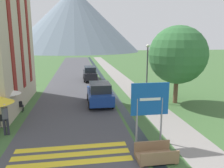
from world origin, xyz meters
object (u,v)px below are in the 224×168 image
(road_sign, at_px, (150,104))
(person_standing_terrace, at_px, (5,117))
(cafe_umbrella_middle_white, at_px, (5,91))
(streetlamp, at_px, (147,68))
(tree_by_path, at_px, (178,55))
(footbridge, at_px, (156,155))
(parked_car_far, at_px, (90,73))
(cafe_chair_near_left, at_px, (4,119))
(cafe_chair_far_right, at_px, (20,105))
(person_seated_far, at_px, (14,105))
(cafe_chair_far_left, at_px, (20,106))
(parked_car_near, at_px, (100,93))

(road_sign, xyz_separation_m, person_standing_terrace, (-7.57, 2.18, -1.04))
(cafe_umbrella_middle_white, distance_m, streetlamp, 10.95)
(road_sign, xyz_separation_m, tree_by_path, (4.55, 6.73, 1.94))
(footbridge, bearing_deg, parked_car_far, 95.12)
(parked_car_far, height_order, cafe_chair_near_left, parked_car_far)
(road_sign, xyz_separation_m, cafe_chair_far_right, (-7.85, 6.25, -1.58))
(road_sign, distance_m, tree_by_path, 8.35)
(person_seated_far, relative_size, tree_by_path, 0.19)
(road_sign, height_order, person_standing_terrace, road_sign)
(footbridge, height_order, cafe_chair_far_left, cafe_chair_far_left)
(tree_by_path, bearing_deg, cafe_chair_far_left, -177.15)
(road_sign, height_order, footbridge, road_sign)
(cafe_umbrella_middle_white, relative_size, person_seated_far, 1.74)
(streetlamp, bearing_deg, cafe_chair_near_left, -157.68)
(cafe_chair_near_left, bearing_deg, parked_car_near, 52.84)
(road_sign, xyz_separation_m, parked_car_far, (-1.99, 18.40, -1.19))
(road_sign, height_order, person_seated_far, road_sign)
(footbridge, height_order, streetlamp, streetlamp)
(parked_car_near, xyz_separation_m, cafe_umbrella_middle_white, (-6.49, -2.38, 1.00))
(cafe_chair_far_right, relative_size, person_seated_far, 0.70)
(cafe_chair_far_left, distance_m, person_standing_terrace, 3.99)
(parked_car_far, xyz_separation_m, cafe_chair_near_left, (-6.07, -15.05, -0.40))
(road_sign, distance_m, streetlamp, 7.97)
(parked_car_near, bearing_deg, footbridge, -79.81)
(tree_by_path, bearing_deg, parked_car_near, 174.96)
(road_sign, distance_m, person_seated_far, 10.13)
(tree_by_path, bearing_deg, cafe_umbrella_middle_white, -171.92)
(footbridge, height_order, person_seated_far, person_seated_far)
(cafe_umbrella_middle_white, bearing_deg, streetlamp, 14.23)
(person_seated_far, height_order, streetlamp, streetlamp)
(cafe_chair_far_left, xyz_separation_m, streetlamp, (10.07, 1.47, 2.40))
(footbridge, relative_size, cafe_umbrella_middle_white, 0.81)
(cafe_chair_far_left, bearing_deg, road_sign, -36.00)
(person_seated_far, bearing_deg, footbridge, -43.14)
(parked_car_far, height_order, person_standing_terrace, parked_car_far)
(person_standing_terrace, bearing_deg, cafe_chair_far_left, 93.24)
(person_seated_far, bearing_deg, road_sign, -35.63)
(person_seated_far, bearing_deg, cafe_chair_far_left, 37.71)
(parked_car_near, relative_size, cafe_chair_far_right, 4.84)
(cafe_umbrella_middle_white, height_order, person_standing_terrace, cafe_umbrella_middle_white)
(road_sign, relative_size, tree_by_path, 0.50)
(road_sign, bearing_deg, cafe_chair_near_left, 157.45)
(cafe_chair_far_right, bearing_deg, parked_car_far, 62.55)
(parked_car_near, xyz_separation_m, parked_car_far, (-0.19, 11.11, -0.00))
(cafe_chair_near_left, relative_size, tree_by_path, 0.13)
(road_sign, relative_size, footbridge, 1.87)
(parked_car_far, distance_m, cafe_chair_near_left, 16.23)
(cafe_chair_far_left, bearing_deg, tree_by_path, 5.00)
(road_sign, distance_m, parked_car_far, 18.54)
(parked_car_near, xyz_separation_m, cafe_chair_far_right, (-6.05, -1.04, -0.40))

